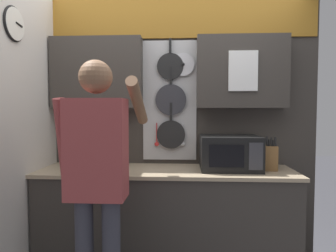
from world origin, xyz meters
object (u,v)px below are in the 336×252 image
(utensil_crock, at_px, (113,158))
(person, at_px, (97,169))
(microwave, at_px, (230,153))
(knife_block, at_px, (270,157))

(utensil_crock, distance_m, person, 0.69)
(microwave, bearing_deg, person, -144.45)
(utensil_crock, relative_size, person, 0.19)
(knife_block, bearing_deg, microwave, -179.89)
(microwave, distance_m, person, 1.18)
(utensil_crock, xyz_separation_m, person, (0.06, -0.69, 0.04))
(microwave, relative_size, knife_block, 1.72)
(microwave, distance_m, utensil_crock, 1.02)
(microwave, bearing_deg, utensil_crock, 179.96)
(knife_block, bearing_deg, utensil_crock, -180.00)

